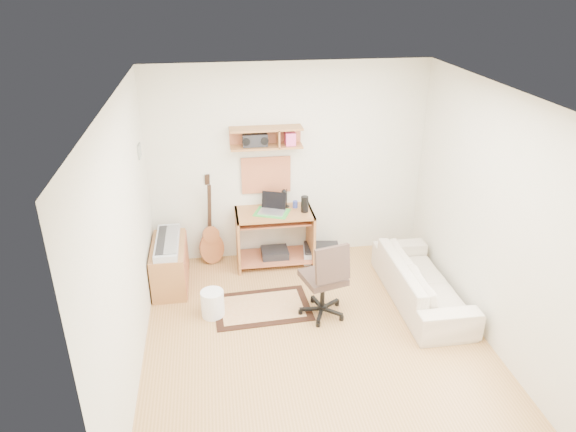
{
  "coord_description": "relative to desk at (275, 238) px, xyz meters",
  "views": [
    {
      "loc": [
        -0.96,
        -4.4,
        3.58
      ],
      "look_at": [
        -0.15,
        1.05,
        1.0
      ],
      "focal_mm": 32.85,
      "sensor_mm": 36.0,
      "label": 1
    }
  ],
  "objects": [
    {
      "name": "music_keyboard",
      "position": [
        -1.35,
        -0.33,
        0.21
      ],
      "size": [
        0.27,
        0.87,
        0.08
      ],
      "primitive_type": "cube",
      "color": "#B2B5BA",
      "rests_on": "cabinet"
    },
    {
      "name": "cabinet",
      "position": [
        -1.35,
        -0.33,
        -0.1
      ],
      "size": [
        0.4,
        0.9,
        0.55
      ],
      "primitive_type": "cube",
      "color": "#A36A39",
      "rests_on": "floor"
    },
    {
      "name": "back_wall",
      "position": [
        0.23,
        0.28,
        0.93
      ],
      "size": [
        3.6,
        0.01,
        2.6
      ],
      "primitive_type": "cube",
      "color": "beige",
      "rests_on": "ground"
    },
    {
      "name": "laptop",
      "position": [
        -0.03,
        -0.02,
        0.5
      ],
      "size": [
        0.42,
        0.42,
        0.25
      ],
      "primitive_type": null,
      "rotation": [
        0.0,
        0.0,
        -0.39
      ],
      "color": "silver",
      "rests_on": "desk"
    },
    {
      "name": "floor",
      "position": [
        0.23,
        -1.73,
        -0.38
      ],
      "size": [
        3.6,
        4.0,
        0.01
      ],
      "primitive_type": "cube",
      "color": "#B7864C",
      "rests_on": "ground"
    },
    {
      "name": "desk_lamp",
      "position": [
        0.18,
        0.14,
        0.51
      ],
      "size": [
        0.09,
        0.09,
        0.26
      ],
      "primitive_type": null,
      "color": "black",
      "rests_on": "desk"
    },
    {
      "name": "ceiling",
      "position": [
        0.23,
        -1.73,
        2.23
      ],
      "size": [
        3.6,
        4.0,
        0.01
      ],
      "primitive_type": "cube",
      "color": "white",
      "rests_on": "ground"
    },
    {
      "name": "speaker",
      "position": [
        0.39,
        -0.05,
        0.48
      ],
      "size": [
        0.1,
        0.1,
        0.21
      ],
      "primitive_type": "cylinder",
      "color": "black",
      "rests_on": "desk"
    },
    {
      "name": "wall_shelf",
      "position": [
        -0.07,
        0.15,
        1.32
      ],
      "size": [
        0.9,
        0.25,
        0.26
      ],
      "primitive_type": "cube",
      "color": "#A36A39",
      "rests_on": "back_wall"
    },
    {
      "name": "left_wall",
      "position": [
        -1.58,
        -1.73,
        0.93
      ],
      "size": [
        0.01,
        4.0,
        2.6
      ],
      "primitive_type": "cube",
      "color": "beige",
      "rests_on": "ground"
    },
    {
      "name": "boombox",
      "position": [
        -0.21,
        0.15,
        1.3
      ],
      "size": [
        0.31,
        0.14,
        0.16
      ],
      "primitive_type": "cube",
      "color": "black",
      "rests_on": "wall_shelf"
    },
    {
      "name": "cork_board",
      "position": [
        -0.07,
        0.25,
        0.79
      ],
      "size": [
        0.64,
        0.03,
        0.49
      ],
      "primitive_type": "cube",
      "color": "tan",
      "rests_on": "back_wall"
    },
    {
      "name": "printer",
      "position": [
        0.64,
        -0.01,
        -0.29
      ],
      "size": [
        0.53,
        0.44,
        0.18
      ],
      "primitive_type": "cube",
      "rotation": [
        0.0,
        0.0,
        -0.14
      ],
      "color": "#A5A8AA",
      "rests_on": "floor"
    },
    {
      "name": "task_chair",
      "position": [
        0.39,
        -1.24,
        0.11
      ],
      "size": [
        0.61,
        0.61,
        0.97
      ],
      "primitive_type": null,
      "rotation": [
        0.0,
        0.0,
        0.25
      ],
      "color": "#36271F",
      "rests_on": "floor"
    },
    {
      "name": "waste_basket",
      "position": [
        -0.85,
        -1.08,
        -0.22
      ],
      "size": [
        0.3,
        0.3,
        0.31
      ],
      "primitive_type": "cylinder",
      "rotation": [
        0.0,
        0.0,
        -0.16
      ],
      "color": "white",
      "rests_on": "floor"
    },
    {
      "name": "guitar",
      "position": [
        -0.83,
        0.13,
        0.24
      ],
      "size": [
        0.37,
        0.28,
        1.23
      ],
      "primitive_type": null,
      "rotation": [
        0.0,
        0.0,
        0.27
      ],
      "color": "#A95E34",
      "rests_on": "floor"
    },
    {
      "name": "pencil_cup",
      "position": [
        0.29,
        0.1,
        0.42
      ],
      "size": [
        0.06,
        0.06,
        0.09
      ],
      "primitive_type": "cylinder",
      "color": "#33419B",
      "rests_on": "desk"
    },
    {
      "name": "right_wall",
      "position": [
        2.03,
        -1.73,
        0.93
      ],
      "size": [
        0.01,
        4.0,
        2.6
      ],
      "primitive_type": "cube",
      "color": "beige",
      "rests_on": "ground"
    },
    {
      "name": "wall_photo",
      "position": [
        -1.56,
        -0.23,
        1.34
      ],
      "size": [
        0.02,
        0.2,
        0.15
      ],
      "primitive_type": "cube",
      "color": "#4C8CBF",
      "rests_on": "left_wall"
    },
    {
      "name": "desk",
      "position": [
        0.0,
        0.0,
        0.0
      ],
      "size": [
        1.0,
        0.55,
        0.75
      ],
      "primitive_type": null,
      "color": "#A36A39",
      "rests_on": "floor"
    },
    {
      "name": "sofa",
      "position": [
        1.61,
        -1.13,
        -0.03
      ],
      "size": [
        0.51,
        1.76,
        0.69
      ],
      "primitive_type": "imported",
      "rotation": [
        0.0,
        0.0,
        1.57
      ],
      "color": "beige",
      "rests_on": "floor"
    },
    {
      "name": "rug",
      "position": [
        -0.28,
        -1.02,
        -0.37
      ],
      "size": [
        1.14,
        0.79,
        0.01
      ],
      "primitive_type": "cube",
      "rotation": [
        0.0,
        0.0,
        0.05
      ],
      "color": "beige",
      "rests_on": "floor"
    }
  ]
}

